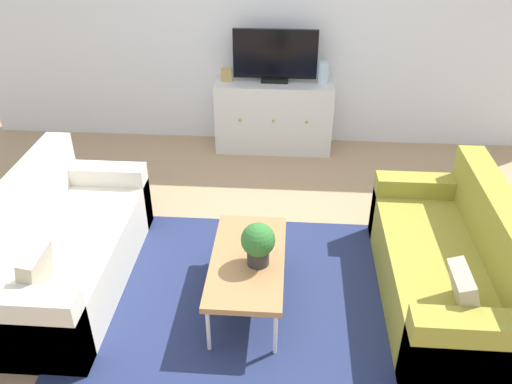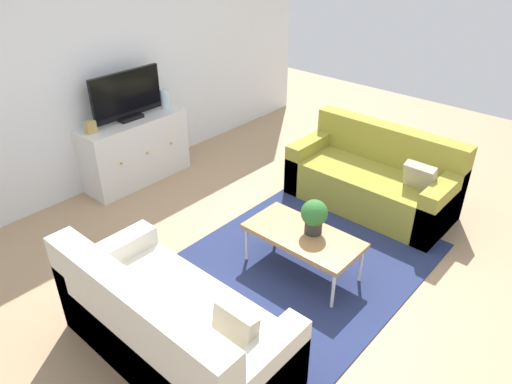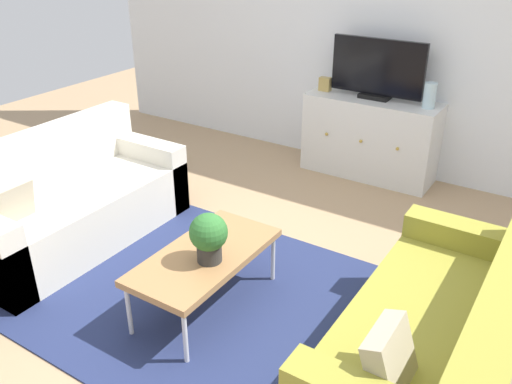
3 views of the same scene
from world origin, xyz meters
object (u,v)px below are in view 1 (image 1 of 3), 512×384
(glass_vase, at_px, (323,73))
(flat_screen_tv, at_px, (275,56))
(couch_right_side, at_px, (456,271))
(mantel_clock, at_px, (227,75))
(coffee_table, at_px, (248,262))
(tv_console, at_px, (274,116))
(couch_left_side, at_px, (56,252))
(potted_plant, at_px, (258,243))

(glass_vase, bearing_deg, flat_screen_tv, 177.72)
(couch_right_side, height_order, mantel_clock, mantel_clock)
(coffee_table, bearing_deg, tv_console, 88.27)
(tv_console, xyz_separation_m, glass_vase, (0.50, 0.00, 0.49))
(couch_left_side, height_order, potted_plant, couch_left_side)
(potted_plant, xyz_separation_m, flat_screen_tv, (0.00, 2.55, 0.46))
(flat_screen_tv, bearing_deg, mantel_clock, -177.72)
(coffee_table, height_order, tv_console, tv_console)
(coffee_table, distance_m, flat_screen_tv, 2.59)
(couch_left_side, bearing_deg, tv_console, 57.92)
(couch_left_side, relative_size, mantel_clock, 13.20)
(couch_left_side, relative_size, glass_vase, 7.68)
(potted_plant, distance_m, flat_screen_tv, 2.59)
(couch_right_side, bearing_deg, glass_vase, 110.16)
(glass_vase, bearing_deg, potted_plant, -101.23)
(potted_plant, height_order, mantel_clock, mantel_clock)
(tv_console, relative_size, mantel_clock, 9.57)
(coffee_table, bearing_deg, flat_screen_tv, 88.29)
(potted_plant, height_order, glass_vase, glass_vase)
(coffee_table, xyz_separation_m, mantel_clock, (-0.43, 2.48, 0.46))
(couch_right_side, distance_m, mantel_clock, 3.07)
(potted_plant, bearing_deg, tv_console, 90.00)
(couch_right_side, bearing_deg, potted_plant, -173.59)
(couch_right_side, relative_size, tv_console, 1.38)
(coffee_table, relative_size, tv_console, 0.81)
(couch_right_side, height_order, tv_console, couch_right_side)
(couch_right_side, xyz_separation_m, potted_plant, (-1.37, -0.15, 0.29))
(mantel_clock, bearing_deg, glass_vase, 0.00)
(couch_left_side, relative_size, couch_right_side, 1.00)
(mantel_clock, bearing_deg, tv_console, -0.01)
(tv_console, bearing_deg, coffee_table, -91.73)
(couch_left_side, xyz_separation_m, tv_console, (1.49, 2.37, 0.09))
(potted_plant, bearing_deg, flat_screen_tv, 90.00)
(potted_plant, bearing_deg, coffee_table, 147.91)
(coffee_table, relative_size, glass_vase, 4.52)
(coffee_table, relative_size, flat_screen_tv, 1.16)
(tv_console, distance_m, flat_screen_tv, 0.65)
(glass_vase, bearing_deg, coffee_table, -103.09)
(potted_plant, distance_m, tv_console, 2.54)
(potted_plant, relative_size, flat_screen_tv, 0.36)
(flat_screen_tv, distance_m, mantel_clock, 0.54)
(coffee_table, distance_m, mantel_clock, 2.56)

